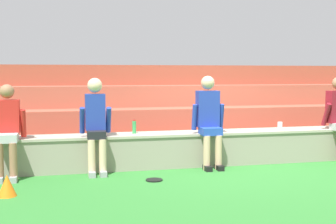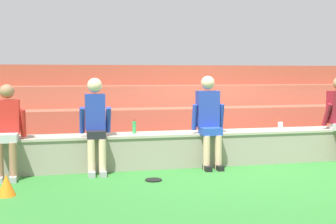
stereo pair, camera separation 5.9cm
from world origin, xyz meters
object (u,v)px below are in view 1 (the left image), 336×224
(water_bottle_near_right, at_px, (134,127))
(person_left_of_center, at_px, (96,122))
(sports_cone, at_px, (7,185))
(frisbee, at_px, (154,180))
(plastic_cup_left_end, at_px, (280,125))
(person_center, at_px, (209,118))
(person_far_left, at_px, (7,128))

(water_bottle_near_right, bearing_deg, person_left_of_center, -154.91)
(water_bottle_near_right, relative_size, sports_cone, 0.82)
(person_left_of_center, height_order, frisbee, person_left_of_center)
(frisbee, bearing_deg, water_bottle_near_right, 97.33)
(person_left_of_center, xyz_separation_m, plastic_cup_left_end, (3.25, 0.30, -0.18))
(person_center, bearing_deg, water_bottle_near_right, 165.73)
(frisbee, relative_size, sports_cone, 0.88)
(plastic_cup_left_end, bearing_deg, person_left_of_center, -174.77)
(frisbee, bearing_deg, plastic_cup_left_end, 21.68)
(plastic_cup_left_end, xyz_separation_m, sports_cone, (-4.44, -1.36, -0.48))
(plastic_cup_left_end, relative_size, sports_cone, 0.44)
(water_bottle_near_right, distance_m, frisbee, 1.19)
(person_far_left, bearing_deg, person_left_of_center, 1.78)
(person_far_left, relative_size, person_center, 0.92)
(person_left_of_center, height_order, person_center, person_center)
(person_center, xyz_separation_m, frisbee, (-1.06, -0.69, -0.81))
(water_bottle_near_right, bearing_deg, plastic_cup_left_end, -0.08)
(plastic_cup_left_end, height_order, frisbee, plastic_cup_left_end)
(plastic_cup_left_end, bearing_deg, frisbee, -158.32)
(person_left_of_center, distance_m, plastic_cup_left_end, 3.27)
(person_center, distance_m, frisbee, 1.50)
(person_far_left, xyz_separation_m, person_center, (3.11, 0.04, 0.07))
(person_center, height_order, sports_cone, person_center)
(water_bottle_near_right, distance_m, sports_cone, 2.35)
(sports_cone, bearing_deg, water_bottle_near_right, 36.70)
(sports_cone, bearing_deg, person_center, 19.46)
(person_left_of_center, relative_size, person_center, 0.98)
(person_center, height_order, plastic_cup_left_end, person_center)
(frisbee, xyz_separation_m, sports_cone, (-1.96, -0.38, 0.13))
(person_center, height_order, frisbee, person_center)
(person_left_of_center, distance_m, person_center, 1.83)
(person_far_left, xyz_separation_m, water_bottle_near_right, (1.93, 0.34, -0.08))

